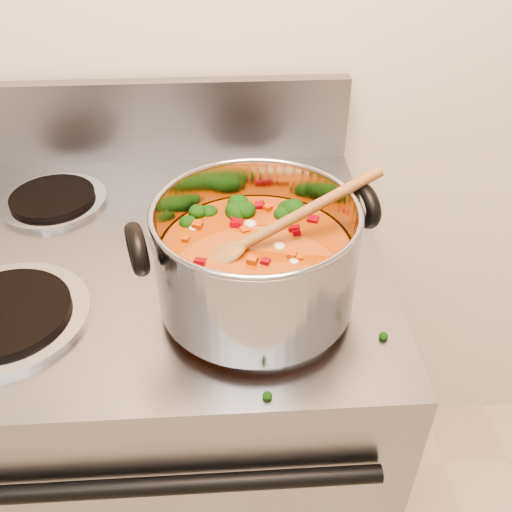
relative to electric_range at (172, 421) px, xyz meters
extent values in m
cube|color=gray|center=(0.00, 0.00, -0.01)|extent=(0.75, 0.65, 0.92)
cube|color=gray|center=(0.00, 0.30, 0.53)|extent=(0.75, 0.03, 0.16)
cylinder|color=black|center=(0.00, -0.34, 0.33)|extent=(0.64, 0.02, 0.02)
cylinder|color=#A5A5AD|center=(-0.18, -0.15, 0.46)|extent=(0.23, 0.23, 0.01)
cylinder|color=black|center=(-0.18, -0.15, 0.46)|extent=(0.18, 0.18, 0.01)
cylinder|color=#A5A5AD|center=(0.18, -0.15, 0.46)|extent=(0.23, 0.23, 0.01)
cylinder|color=black|center=(0.18, -0.15, 0.46)|extent=(0.18, 0.18, 0.01)
cylinder|color=#A5A5AD|center=(-0.18, 0.15, 0.46)|extent=(0.19, 0.19, 0.01)
cylinder|color=black|center=(-0.18, 0.15, 0.46)|extent=(0.15, 0.15, 0.01)
cylinder|color=#A5A5AD|center=(0.18, 0.15, 0.46)|extent=(0.19, 0.19, 0.01)
cylinder|color=black|center=(0.18, 0.15, 0.46)|extent=(0.15, 0.15, 0.01)
cylinder|color=#95959C|center=(0.17, -0.15, 0.54)|extent=(0.27, 0.27, 0.14)
torus|color=#95959C|center=(0.17, -0.15, 0.61)|extent=(0.27, 0.27, 0.01)
cylinder|color=#95340D|center=(0.17, -0.15, 0.51)|extent=(0.25, 0.25, 0.09)
torus|color=black|center=(0.02, -0.19, 0.59)|extent=(0.04, 0.08, 0.08)
torus|color=black|center=(0.31, -0.11, 0.59)|extent=(0.04, 0.08, 0.08)
ellipsoid|color=black|center=(0.19, -0.13, 0.56)|extent=(0.04, 0.04, 0.03)
ellipsoid|color=black|center=(0.16, -0.12, 0.56)|extent=(0.04, 0.04, 0.03)
ellipsoid|color=black|center=(0.17, -0.15, 0.56)|extent=(0.04, 0.04, 0.03)
ellipsoid|color=black|center=(0.26, -0.12, 0.56)|extent=(0.04, 0.04, 0.03)
ellipsoid|color=black|center=(0.22, -0.19, 0.56)|extent=(0.04, 0.04, 0.03)
ellipsoid|color=black|center=(0.25, -0.15, 0.56)|extent=(0.04, 0.04, 0.03)
ellipsoid|color=black|center=(0.07, -0.16, 0.56)|extent=(0.04, 0.04, 0.03)
ellipsoid|color=black|center=(0.16, -0.17, 0.56)|extent=(0.04, 0.04, 0.03)
ellipsoid|color=black|center=(0.24, -0.20, 0.56)|extent=(0.04, 0.04, 0.03)
ellipsoid|color=maroon|center=(0.11, -0.22, 0.56)|extent=(0.01, 0.01, 0.01)
ellipsoid|color=maroon|center=(0.07, -0.12, 0.56)|extent=(0.01, 0.01, 0.01)
ellipsoid|color=maroon|center=(0.26, -0.19, 0.56)|extent=(0.01, 0.01, 0.01)
ellipsoid|color=maroon|center=(0.15, -0.08, 0.56)|extent=(0.01, 0.01, 0.01)
ellipsoid|color=maroon|center=(0.18, -0.09, 0.56)|extent=(0.01, 0.01, 0.01)
ellipsoid|color=maroon|center=(0.23, -0.17, 0.56)|extent=(0.01, 0.01, 0.01)
ellipsoid|color=maroon|center=(0.09, -0.09, 0.56)|extent=(0.01, 0.01, 0.01)
ellipsoid|color=maroon|center=(0.13, -0.19, 0.56)|extent=(0.01, 0.01, 0.01)
ellipsoid|color=maroon|center=(0.16, -0.09, 0.56)|extent=(0.01, 0.01, 0.01)
ellipsoid|color=maroon|center=(0.15, -0.09, 0.56)|extent=(0.01, 0.01, 0.01)
ellipsoid|color=#9D3808|center=(0.14, -0.18, 0.56)|extent=(0.01, 0.01, 0.01)
ellipsoid|color=#9D3808|center=(0.12, -0.22, 0.56)|extent=(0.01, 0.01, 0.01)
ellipsoid|color=#9D3808|center=(0.17, -0.24, 0.56)|extent=(0.01, 0.01, 0.01)
ellipsoid|color=#9D3808|center=(0.13, -0.18, 0.56)|extent=(0.01, 0.01, 0.01)
ellipsoid|color=#9D3808|center=(0.09, -0.20, 0.56)|extent=(0.01, 0.01, 0.01)
ellipsoid|color=#9D3808|center=(0.14, -0.05, 0.56)|extent=(0.01, 0.01, 0.01)
ellipsoid|color=#9D3808|center=(0.25, -0.15, 0.56)|extent=(0.01, 0.01, 0.01)
ellipsoid|color=#9D3808|center=(0.07, -0.19, 0.56)|extent=(0.01, 0.01, 0.01)
ellipsoid|color=#9D3808|center=(0.25, -0.13, 0.56)|extent=(0.01, 0.01, 0.01)
ellipsoid|color=#9D3808|center=(0.11, -0.08, 0.56)|extent=(0.01, 0.01, 0.01)
ellipsoid|color=#9D3808|center=(0.14, -0.09, 0.56)|extent=(0.01, 0.01, 0.01)
ellipsoid|color=beige|center=(0.12, -0.11, 0.56)|extent=(0.02, 0.02, 0.01)
ellipsoid|color=beige|center=(0.19, -0.21, 0.56)|extent=(0.02, 0.02, 0.01)
ellipsoid|color=beige|center=(0.11, -0.15, 0.56)|extent=(0.02, 0.02, 0.01)
ellipsoid|color=beige|center=(0.16, -0.10, 0.56)|extent=(0.02, 0.02, 0.01)
ellipsoid|color=beige|center=(0.21, -0.10, 0.56)|extent=(0.02, 0.02, 0.01)
ellipsoid|color=beige|center=(0.17, -0.22, 0.56)|extent=(0.02, 0.02, 0.01)
ellipsoid|color=brown|center=(0.12, -0.16, 0.56)|extent=(0.08, 0.06, 0.04)
cylinder|color=brown|center=(0.23, -0.13, 0.60)|extent=(0.22, 0.08, 0.09)
ellipsoid|color=black|center=(0.15, -0.31, 0.46)|extent=(0.01, 0.01, 0.01)
ellipsoid|color=black|center=(0.02, -0.02, 0.46)|extent=(0.01, 0.01, 0.01)
ellipsoid|color=black|center=(0.29, 0.04, 0.46)|extent=(0.01, 0.01, 0.01)
ellipsoid|color=black|center=(-0.02, -0.10, 0.46)|extent=(0.01, 0.01, 0.01)
camera|label=1|loc=(0.13, -0.74, 1.01)|focal=40.00mm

